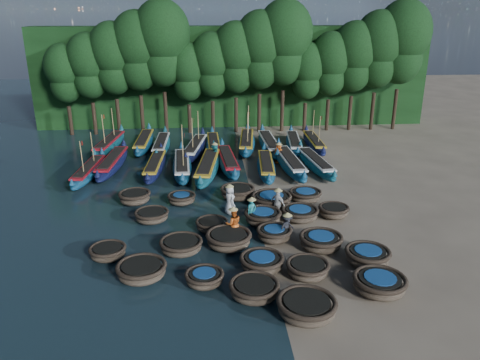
{
  "coord_description": "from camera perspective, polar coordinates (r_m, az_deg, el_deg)",
  "views": [
    {
      "loc": [
        -2.89,
        -25.59,
        11.57
      ],
      "look_at": [
        -0.82,
        2.37,
        1.3
      ],
      "focal_mm": 35.0,
      "sensor_mm": 36.0,
      "label": 1
    }
  ],
  "objects": [
    {
      "name": "coracle_3",
      "position": [
        19.4,
        8.13,
        -15.08
      ],
      "size": [
        2.74,
        2.74,
        0.8
      ],
      "rotation": [
        0.0,
        0.0,
        -0.23
      ],
      "color": "brown",
      "rests_on": "ground"
    },
    {
      "name": "ground",
      "position": [
        28.24,
        2.02,
        -4.09
      ],
      "size": [
        120.0,
        120.0,
        0.0
      ],
      "primitive_type": "plane",
      "color": "gray",
      "rests_on": "ground"
    },
    {
      "name": "tree_2",
      "position": [
        46.58,
        -15.22,
        14.21
      ],
      "size": [
        4.51,
        4.51,
        10.63
      ],
      "color": "black",
      "rests_on": "ground"
    },
    {
      "name": "coracle_14",
      "position": [
        24.34,
        9.84,
        -7.37
      ],
      "size": [
        2.36,
        2.36,
        0.8
      ],
      "rotation": [
        0.0,
        0.0,
        -0.14
      ],
      "color": "brown",
      "rests_on": "ground"
    },
    {
      "name": "tree_3",
      "position": [
        46.15,
        -12.4,
        15.23
      ],
      "size": [
        4.92,
        4.92,
        11.6
      ],
      "color": "black",
      "rests_on": "ground"
    },
    {
      "name": "fisherman_6",
      "position": [
        37.24,
        4.73,
        3.35
      ],
      "size": [
        0.94,
        0.82,
        1.82
      ],
      "rotation": [
        0.0,
        0.0,
        5.81
      ],
      "color": "#CF5A1B",
      "rests_on": "ground"
    },
    {
      "name": "coracle_13",
      "position": [
        24.9,
        4.21,
        -6.53
      ],
      "size": [
        2.13,
        2.13,
        0.74
      ],
      "rotation": [
        0.0,
        0.0,
        0.26
      ],
      "color": "brown",
      "rests_on": "ground"
    },
    {
      "name": "coracle_22",
      "position": [
        30.15,
        -0.31,
        -1.5
      ],
      "size": [
        2.26,
        2.26,
        0.82
      ],
      "rotation": [
        0.0,
        0.0,
        0.09
      ],
      "color": "brown",
      "rests_on": "ground"
    },
    {
      "name": "fisherman_1",
      "position": [
        26.43,
        1.43,
        -3.68
      ],
      "size": [
        0.7,
        0.63,
        1.8
      ],
      "rotation": [
        0.0,
        0.0,
        0.53
      ],
      "color": "#1B7174",
      "rests_on": "ground"
    },
    {
      "name": "long_boat_3",
      "position": [
        35.28,
        -7.07,
        1.75
      ],
      "size": [
        1.81,
        8.09,
        3.44
      ],
      "rotation": [
        0.0,
        0.0,
        0.05
      ],
      "color": "navy",
      "rests_on": "ground"
    },
    {
      "name": "fisherman_2",
      "position": [
        24.81,
        -0.82,
        -5.27
      ],
      "size": [
        0.95,
        0.79,
        1.98
      ],
      "rotation": [
        0.0,
        0.0,
        3.28
      ],
      "color": "#CF5A1B",
      "rests_on": "ground"
    },
    {
      "name": "long_boat_9",
      "position": [
        42.21,
        -15.62,
        4.23
      ],
      "size": [
        2.31,
        8.15,
        3.48
      ],
      "rotation": [
        0.0,
        0.0,
        -0.11
      ],
      "color": "#105A5F",
      "rests_on": "ground"
    },
    {
      "name": "coracle_18",
      "position": [
        27.38,
        7.32,
        -4.07
      ],
      "size": [
        2.61,
        2.61,
        0.75
      ],
      "rotation": [
        0.0,
        0.0,
        0.37
      ],
      "color": "brown",
      "rests_on": "ground"
    },
    {
      "name": "foliage_wall",
      "position": [
        49.62,
        -0.88,
        12.5
      ],
      "size": [
        40.0,
        3.0,
        10.0
      ],
      "primitive_type": "cube",
      "color": "black",
      "rests_on": "ground"
    },
    {
      "name": "tree_12",
      "position": [
        48.03,
        13.79,
        14.49
      ],
      "size": [
        4.51,
        4.51,
        10.63
      ],
      "color": "black",
      "rests_on": "ground"
    },
    {
      "name": "coracle_5",
      "position": [
        22.04,
        -11.91,
        -10.73
      ],
      "size": [
        2.78,
        2.78,
        0.76
      ],
      "rotation": [
        0.0,
        0.0,
        0.35
      ],
      "color": "brown",
      "rests_on": "ground"
    },
    {
      "name": "coracle_7",
      "position": [
        22.24,
        2.67,
        -9.98
      ],
      "size": [
        2.41,
        2.41,
        0.75
      ],
      "rotation": [
        0.0,
        0.0,
        -0.27
      ],
      "color": "brown",
      "rests_on": "ground"
    },
    {
      "name": "coracle_24",
      "position": [
        30.09,
        7.97,
        -1.84
      ],
      "size": [
        2.38,
        2.38,
        0.73
      ],
      "rotation": [
        0.0,
        0.0,
        0.26
      ],
      "color": "brown",
      "rests_on": "ground"
    },
    {
      "name": "tree_4",
      "position": [
        45.85,
        -9.5,
        16.23
      ],
      "size": [
        5.34,
        5.34,
        12.58
      ],
      "color": "black",
      "rests_on": "ground"
    },
    {
      "name": "coracle_15",
      "position": [
        27.48,
        -10.7,
        -4.28
      ],
      "size": [
        2.16,
        2.16,
        0.68
      ],
      "rotation": [
        0.0,
        0.0,
        -0.19
      ],
      "color": "brown",
      "rests_on": "ground"
    },
    {
      "name": "long_boat_10",
      "position": [
        42.17,
        -11.63,
        4.54
      ],
      "size": [
        1.54,
        8.15,
        1.43
      ],
      "rotation": [
        0.0,
        0.0,
        -0.01
      ],
      "color": "navy",
      "rests_on": "ground"
    },
    {
      "name": "coracle_21",
      "position": [
        29.64,
        -7.13,
        -2.23
      ],
      "size": [
        1.84,
        1.84,
        0.66
      ],
      "rotation": [
        0.0,
        0.0,
        0.12
      ],
      "color": "brown",
      "rests_on": "ground"
    },
    {
      "name": "tree_9",
      "position": [
        46.31,
        5.43,
        16.44
      ],
      "size": [
        5.34,
        5.34,
        12.58
      ],
      "color": "black",
      "rests_on": "ground"
    },
    {
      "name": "coracle_2",
      "position": [
        20.35,
        1.75,
        -13.16
      ],
      "size": [
        2.52,
        2.52,
        0.73
      ],
      "rotation": [
        0.0,
        0.0,
        -0.28
      ],
      "color": "brown",
      "rests_on": "ground"
    },
    {
      "name": "tree_1",
      "position": [
        47.12,
        -17.96,
        13.17
      ],
      "size": [
        4.09,
        4.09,
        9.65
      ],
      "color": "black",
      "rests_on": "ground"
    },
    {
      "name": "tree_13",
      "position": [
        48.72,
        16.52,
        15.12
      ],
      "size": [
        4.92,
        4.92,
        11.6
      ],
      "color": "black",
      "rests_on": "ground"
    },
    {
      "name": "coracle_10",
      "position": [
        24.1,
        -15.81,
        -8.42
      ],
      "size": [
        2.19,
        2.19,
        0.65
      ],
      "rotation": [
        0.0,
        0.0,
        0.37
      ],
      "color": "brown",
      "rests_on": "ground"
    },
    {
      "name": "coracle_19",
      "position": [
        28.09,
        11.36,
        -3.72
      ],
      "size": [
        2.19,
        2.19,
        0.72
      ],
      "rotation": [
        0.0,
        0.0,
        -0.41
      ],
      "color": "brown",
      "rests_on": "ground"
    },
    {
      "name": "coracle_16",
      "position": [
        26.01,
        -3.45,
        -5.45
      ],
      "size": [
        1.85,
        1.85,
        0.64
      ],
      "rotation": [
        0.0,
        0.0,
        -0.11
      ],
      "color": "brown",
      "rests_on": "ground"
    },
    {
      "name": "coracle_11",
      "position": [
        23.9,
        -7.18,
        -7.91
      ],
      "size": [
        2.59,
        2.59,
        0.71
      ],
      "rotation": [
        0.0,
        0.0,
        -0.33
      ],
      "color": "brown",
      "rests_on": "ground"
    },
    {
      "name": "coracle_12",
      "position": [
        24.15,
        -1.39,
        -7.23
      ],
      "size": [
        2.63,
        2.63,
        0.85
      ],
      "rotation": [
        0.0,
        0.0,
        -0.22
      ],
      "color": "brown",
      "rests_on": "ground"
    },
    {
      "name": "coracle_6",
      "position": [
        21.23,
        -4.36,
        -11.8
      ],
      "size": [
        2.02,
        2.02,
        0.64
      ],
      "rotation": [
        0.0,
        0.0,
        0.28
      ],
      "color": "brown",
      "rests_on": "ground"
    },
    {
      "name": "tree_8",
      "position": [
        46.04,
        2.47,
        15.65
      ],
      "size": [
        4.92,
        4.92,
        11.6
      ],
      "color": "black",
      "rests_on": "ground"
    },
    {
      "name": "long_boat_0",
      "position": [
        35.68,
        -17.95,
        1.03
      ],
      "size": [
        1.84,
        7.4,
        3.15
      ],
      "rotation": [
        0.0,
        0.0,
        -0.08
      ],
      "color": "navy",
      "rests_on": "ground"
    },
    {
      "name": "fisherman_0",
      "position": [
        27.8,
        -1.27,
        -2.34
      ],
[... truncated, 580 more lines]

